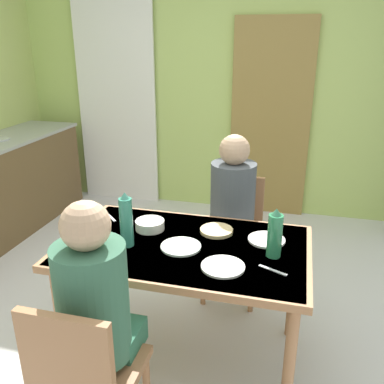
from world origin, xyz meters
TOP-DOWN VIEW (x-y plane):
  - ground_plane at (0.00, 0.00)m, footprint 5.88×5.88m
  - wall_back at (0.00, 2.26)m, footprint 4.68×0.10m
  - door_wooden at (0.52, 2.18)m, footprint 0.80×0.05m
  - curtain_panel at (-1.17, 2.16)m, footprint 0.90×0.03m
  - dining_table at (0.27, -0.18)m, footprint 1.34×0.82m
  - chair_near_diner at (0.05, -0.94)m, footprint 0.40×0.40m
  - chair_far_diner at (0.42, 0.59)m, footprint 0.40×0.40m
  - person_near_diner at (0.05, -0.80)m, footprint 0.30×0.37m
  - person_far_diner at (0.42, 0.45)m, footprint 0.30×0.37m
  - water_bottle_green_near at (0.74, -0.18)m, footprint 0.08×0.08m
  - water_bottle_green_far at (-0.03, -0.26)m, footprint 0.07×0.07m
  - serving_bowl_center at (0.02, -0.04)m, footprint 0.17×0.17m
  - dinner_plate_near_left at (0.69, -0.02)m, footprint 0.20×0.20m
  - dinner_plate_near_right at (0.25, -0.22)m, footprint 0.22×0.22m
  - dinner_plate_far_center at (0.51, -0.36)m, footprint 0.22×0.22m
  - drinking_glass_by_near_diner at (-0.34, -0.07)m, footprint 0.06×0.06m
  - bread_plate_sliced at (0.40, 0.01)m, footprint 0.19×0.19m
  - cutlery_knife_near at (-0.30, -0.24)m, footprint 0.13×0.10m
  - cutlery_fork_near at (-0.28, 0.05)m, footprint 0.12×0.12m
  - cutlery_knife_far at (-0.14, -0.48)m, footprint 0.04×0.15m
  - cutlery_fork_far at (0.75, -0.33)m, footprint 0.14×0.08m

SIDE VIEW (x-z plane):
  - ground_plane at x=0.00m, z-range 0.00..0.00m
  - chair_near_diner at x=0.05m, z-range 0.06..0.93m
  - chair_far_diner at x=0.42m, z-range 0.06..0.93m
  - dining_table at x=0.27m, z-range 0.29..1.04m
  - cutlery_knife_near at x=-0.30m, z-range 0.74..0.75m
  - cutlery_fork_near at x=-0.28m, z-range 0.74..0.75m
  - cutlery_knife_far at x=-0.14m, z-range 0.74..0.75m
  - cutlery_fork_far at x=0.75m, z-range 0.74..0.75m
  - dinner_plate_near_left at x=0.69m, z-range 0.74..0.76m
  - dinner_plate_near_right at x=0.25m, z-range 0.74..0.76m
  - dinner_plate_far_center at x=0.51m, z-range 0.74..0.76m
  - bread_plate_sliced at x=0.40m, z-range 0.74..0.76m
  - serving_bowl_center at x=0.02m, z-range 0.74..0.80m
  - person_near_diner at x=0.05m, z-range 0.40..1.17m
  - person_far_diner at x=0.42m, z-range 0.40..1.17m
  - drinking_glass_by_near_diner at x=-0.34m, z-range 0.74..0.83m
  - water_bottle_green_near at x=0.74m, z-range 0.73..1.00m
  - water_bottle_green_far at x=-0.03m, z-range 0.73..1.04m
  - door_wooden at x=0.52m, z-range 0.00..2.00m
  - curtain_panel at x=-1.17m, z-range 0.00..2.40m
  - wall_back at x=0.00m, z-range 0.00..2.86m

